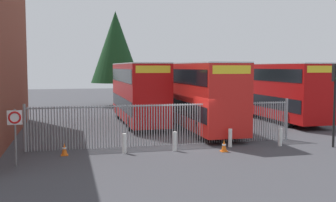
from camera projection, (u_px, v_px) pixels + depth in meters
name	position (u px, v px, depth m)	size (l,w,h in m)	color
ground_plane	(155.00, 124.00, 29.40)	(100.00, 100.00, 0.00)	#3D3D42
palisade_fence	(166.00, 123.00, 21.30)	(14.31, 0.14, 2.35)	gray
double_decker_bus_near_gate	(199.00, 93.00, 26.23)	(2.54, 10.81, 4.42)	red
double_decker_bus_behind_fence_left	(278.00, 89.00, 30.93)	(2.54, 10.81, 4.42)	#B70C0C
double_decker_bus_behind_fence_right	(138.00, 90.00, 29.43)	(2.54, 10.81, 4.42)	#B70C0C
bollard_near_left	(124.00, 143.00, 19.34)	(0.20, 0.20, 0.95)	silver
bollard_center_front	(175.00, 141.00, 19.91)	(0.20, 0.20, 0.95)	silver
bollard_near_right	(230.00, 138.00, 20.85)	(0.20, 0.20, 0.95)	silver
bollard_far_right	(280.00, 137.00, 21.09)	(0.20, 0.20, 0.95)	silver
traffic_cone_by_gate	(224.00, 146.00, 19.71)	(0.34, 0.34, 0.59)	orange
traffic_cone_mid_forecourt	(64.00, 149.00, 18.88)	(0.34, 0.34, 0.59)	orange
speed_limit_sign_post	(15.00, 124.00, 16.70)	(0.60, 0.14, 2.40)	slate
traffic_light_kerbside	(335.00, 90.00, 20.57)	(0.28, 0.33, 4.30)	black
tree_tall_back	(116.00, 47.00, 42.91)	(5.31, 5.31, 10.05)	#4C3823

